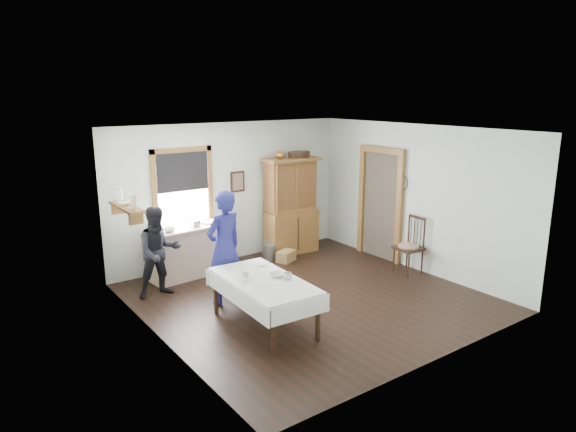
{
  "coord_description": "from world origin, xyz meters",
  "views": [
    {
      "loc": [
        -4.82,
        -6.13,
        3.26
      ],
      "look_at": [
        -0.19,
        0.3,
        1.34
      ],
      "focal_mm": 32.0,
      "sensor_mm": 36.0,
      "label": 1
    }
  ],
  "objects": [
    {
      "name": "framed_picture",
      "position": [
        0.15,
        2.46,
        1.55
      ],
      "size": [
        0.3,
        0.04,
        0.4
      ],
      "primitive_type": "cube",
      "color": "#341D12",
      "rests_on": "room"
    },
    {
      "name": "work_counter",
      "position": [
        -1.06,
        2.1,
        0.46
      ],
      "size": [
        1.65,
        0.74,
        0.92
      ],
      "primitive_type": "cube",
      "rotation": [
        0.0,
        0.0,
        0.08
      ],
      "color": "tan",
      "rests_on": "room"
    },
    {
      "name": "rug_beater",
      "position": [
        2.45,
        0.3,
        1.72
      ],
      "size": [
        0.01,
        0.27,
        0.27
      ],
      "primitive_type": "torus",
      "rotation": [
        0.0,
        1.57,
        0.0
      ],
      "color": "black",
      "rests_on": "room"
    },
    {
      "name": "counter_book",
      "position": [
        -0.82,
        2.06,
        0.93
      ],
      "size": [
        0.25,
        0.27,
        0.02
      ],
      "primitive_type": "imported",
      "rotation": [
        0.0,
        0.0,
        0.54
      ],
      "color": "#745B4D",
      "rests_on": "work_counter"
    },
    {
      "name": "pail",
      "position": [
        0.59,
        2.02,
        0.15
      ],
      "size": [
        0.36,
        0.36,
        0.3
      ],
      "primitive_type": "cube",
      "rotation": [
        0.0,
        0.0,
        0.34
      ],
      "color": "gray",
      "rests_on": "room"
    },
    {
      "name": "figure_dark",
      "position": [
        -1.9,
        1.51,
        0.69
      ],
      "size": [
        0.71,
        0.58,
        1.38
      ],
      "primitive_type": "imported",
      "rotation": [
        0.0,
        0.0,
        -0.09
      ],
      "color": "black",
      "rests_on": "room"
    },
    {
      "name": "china_hutch",
      "position": [
        1.22,
        2.15,
        0.98
      ],
      "size": [
        1.18,
        0.6,
        1.97
      ],
      "primitive_type": "cube",
      "rotation": [
        0.0,
        0.0,
        -0.05
      ],
      "color": "brown",
      "rests_on": "room"
    },
    {
      "name": "doorway",
      "position": [
        2.46,
        0.85,
        1.16
      ],
      "size": [
        0.09,
        1.14,
        2.22
      ],
      "color": "#4E4338",
      "rests_on": "room"
    },
    {
      "name": "table_cup_b",
      "position": [
        -1.35,
        -0.28,
        0.75
      ],
      "size": [
        0.1,
        0.1,
        0.09
      ],
      "primitive_type": "imported",
      "rotation": [
        0.0,
        0.0,
        0.04
      ],
      "color": "silver",
      "rests_on": "dining_table"
    },
    {
      "name": "woman_blue",
      "position": [
        -1.17,
        0.64,
        0.84
      ],
      "size": [
        0.68,
        0.52,
        1.67
      ],
      "primitive_type": "imported",
      "rotation": [
        0.0,
        0.0,
        3.36
      ],
      "color": "navy",
      "rests_on": "room"
    },
    {
      "name": "dining_table",
      "position": [
        -1.15,
        -0.45,
        0.35
      ],
      "size": [
        1.01,
        1.81,
        0.71
      ],
      "primitive_type": "cube",
      "rotation": [
        0.0,
        0.0,
        -0.05
      ],
      "color": "white",
      "rests_on": "room"
    },
    {
      "name": "counter_bowl",
      "position": [
        -1.51,
        1.95,
        0.95
      ],
      "size": [
        0.27,
        0.27,
        0.06
      ],
      "primitive_type": "imported",
      "rotation": [
        0.0,
        0.0,
        0.38
      ],
      "color": "silver",
      "rests_on": "work_counter"
    },
    {
      "name": "table_cup_a",
      "position": [
        -0.88,
        -0.65,
        0.76
      ],
      "size": [
        0.14,
        0.14,
        0.1
      ],
      "primitive_type": "imported",
      "rotation": [
        0.0,
        0.0,
        0.1
      ],
      "color": "silver",
      "rests_on": "dining_table"
    },
    {
      "name": "window",
      "position": [
        -1.0,
        2.46,
        1.63
      ],
      "size": [
        1.18,
        0.07,
        1.48
      ],
      "color": "white",
      "rests_on": "room"
    },
    {
      "name": "wicker_basket",
      "position": [
        0.77,
        1.71,
        0.11
      ],
      "size": [
        0.43,
        0.37,
        0.21
      ],
      "primitive_type": "cube",
      "rotation": [
        0.0,
        0.0,
        0.39
      ],
      "color": "olive",
      "rests_on": "room"
    },
    {
      "name": "shelf_bowl",
      "position": [
        -2.37,
        1.55,
        1.6
      ],
      "size": [
        0.22,
        0.22,
        0.05
      ],
      "primitive_type": "imported",
      "color": "silver",
      "rests_on": "wall_shelf"
    },
    {
      "name": "wall_shelf",
      "position": [
        -2.37,
        1.54,
        1.57
      ],
      "size": [
        0.24,
        1.0,
        0.44
      ],
      "color": "brown",
      "rests_on": "room"
    },
    {
      "name": "spindle_chair",
      "position": [
        2.21,
        -0.14,
        0.53
      ],
      "size": [
        0.53,
        0.53,
        1.06
      ],
      "primitive_type": "cube",
      "rotation": [
        0.0,
        0.0,
        -0.08
      ],
      "color": "#341D12",
      "rests_on": "room"
    },
    {
      "name": "table_bowl",
      "position": [
        -0.94,
        -0.47,
        0.74
      ],
      "size": [
        0.26,
        0.26,
        0.06
      ],
      "primitive_type": "imported",
      "rotation": [
        0.0,
        0.0,
        0.17
      ],
      "color": "silver",
      "rests_on": "dining_table"
    },
    {
      "name": "room",
      "position": [
        0.0,
        0.0,
        1.35
      ],
      "size": [
        5.01,
        5.01,
        2.7
      ],
      "color": "black",
      "rests_on": "ground"
    }
  ]
}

